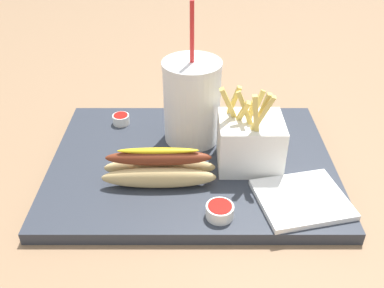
# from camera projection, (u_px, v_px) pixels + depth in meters

# --- Properties ---
(ground_plane) EXTENTS (2.40, 2.40, 0.02)m
(ground_plane) POSITION_uv_depth(u_px,v_px,m) (192.00, 173.00, 0.73)
(ground_plane) COLOR #8C6B4C
(food_tray) EXTENTS (0.47, 0.35, 0.02)m
(food_tray) POSITION_uv_depth(u_px,v_px,m) (192.00, 163.00, 0.71)
(food_tray) COLOR #2D333D
(food_tray) RESTS_ON ground_plane
(soda_cup) EXTENTS (0.10, 0.10, 0.24)m
(soda_cup) POSITION_uv_depth(u_px,v_px,m) (189.00, 101.00, 0.72)
(soda_cup) COLOR white
(soda_cup) RESTS_ON food_tray
(fries_basket) EXTENTS (0.10, 0.09, 0.15)m
(fries_basket) POSITION_uv_depth(u_px,v_px,m) (250.00, 142.00, 0.67)
(fries_basket) COLOR white
(fries_basket) RESTS_ON food_tray
(hot_dog_1) EXTENTS (0.18, 0.05, 0.06)m
(hot_dog_1) POSITION_uv_depth(u_px,v_px,m) (159.00, 169.00, 0.65)
(hot_dog_1) COLOR #DBB775
(hot_dog_1) RESTS_ON food_tray
(ketchup_cup_1) EXTENTS (0.03, 0.03, 0.02)m
(ketchup_cup_1) POSITION_uv_depth(u_px,v_px,m) (121.00, 119.00, 0.80)
(ketchup_cup_1) COLOR white
(ketchup_cup_1) RESTS_ON food_tray
(ketchup_cup_2) EXTENTS (0.04, 0.04, 0.02)m
(ketchup_cup_2) POSITION_uv_depth(u_px,v_px,m) (219.00, 211.00, 0.59)
(ketchup_cup_2) COLOR white
(ketchup_cup_2) RESTS_ON food_tray
(ketchup_cup_3) EXTENTS (0.04, 0.04, 0.02)m
(ketchup_cup_3) POSITION_uv_depth(u_px,v_px,m) (233.00, 118.00, 0.80)
(ketchup_cup_3) COLOR white
(ketchup_cup_3) RESTS_ON food_tray
(napkin_stack) EXTENTS (0.15, 0.13, 0.01)m
(napkin_stack) POSITION_uv_depth(u_px,v_px,m) (301.00, 199.00, 0.62)
(napkin_stack) COLOR white
(napkin_stack) RESTS_ON food_tray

